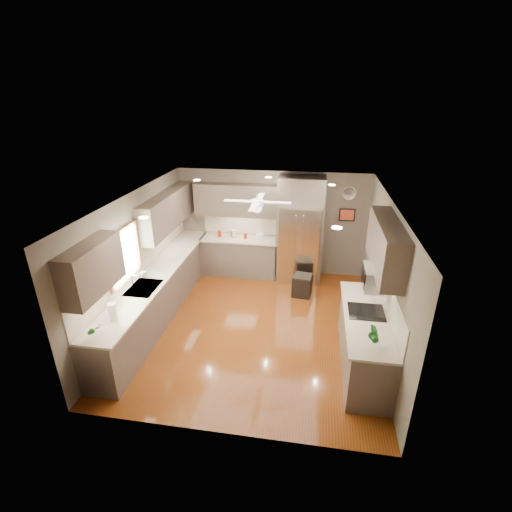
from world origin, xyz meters
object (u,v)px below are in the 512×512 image
(canister_a, at_px, (220,234))
(bowl, at_px, (260,237))
(refrigerator, at_px, (300,232))
(paper_towel, at_px, (113,312))
(canister_b, at_px, (230,234))
(microwave, at_px, (377,278))
(canister_d, at_px, (245,236))
(potted_plant_right, at_px, (373,334))
(potted_plant_left, at_px, (96,328))
(canister_c, at_px, (235,234))
(soap_bottle, at_px, (144,273))
(stool, at_px, (302,285))

(canister_a, distance_m, bowl, 0.98)
(refrigerator, bearing_deg, paper_towel, -125.33)
(canister_b, bearing_deg, microwave, -43.01)
(canister_d, xyz_separation_m, potted_plant_right, (2.48, -3.69, 0.09))
(canister_d, bearing_deg, canister_b, 171.73)
(potted_plant_left, xyz_separation_m, microwave, (3.96, 1.42, 0.40))
(microwave, relative_size, paper_towel, 1.74)
(canister_c, bearing_deg, potted_plant_left, -104.63)
(potted_plant_left, height_order, bowl, potted_plant_left)
(canister_d, xyz_separation_m, soap_bottle, (-1.50, -2.32, 0.03))
(bowl, height_order, stool, bowl)
(refrigerator, xyz_separation_m, stool, (0.14, -0.80, -0.95))
(refrigerator, bearing_deg, canister_a, 179.05)
(canister_c, bearing_deg, potted_plant_right, -53.48)
(bowl, xyz_separation_m, microwave, (2.27, -2.78, 0.51))
(potted_plant_left, height_order, refrigerator, refrigerator)
(soap_bottle, relative_size, refrigerator, 0.07)
(soap_bottle, bearing_deg, refrigerator, 39.44)
(canister_a, height_order, refrigerator, refrigerator)
(soap_bottle, height_order, potted_plant_right, potted_plant_right)
(canister_c, bearing_deg, bowl, 2.25)
(canister_b, relative_size, canister_c, 0.81)
(canister_d, height_order, refrigerator, refrigerator)
(canister_c, bearing_deg, canister_b, 163.54)
(soap_bottle, bearing_deg, canister_a, 69.46)
(canister_d, distance_m, microwave, 3.81)
(canister_b, distance_m, canister_d, 0.39)
(bowl, distance_m, paper_towel, 4.13)
(potted_plant_left, bearing_deg, canister_a, 80.10)
(canister_a, xyz_separation_m, refrigerator, (1.91, -0.03, 0.17))
(soap_bottle, height_order, stool, soap_bottle)
(potted_plant_left, bearing_deg, canister_c, 75.37)
(canister_d, height_order, microwave, microwave)
(stool, bearing_deg, microwave, -58.08)
(canister_c, xyz_separation_m, refrigerator, (1.55, -0.05, 0.16))
(canister_d, bearing_deg, potted_plant_left, -108.09)
(potted_plant_left, bearing_deg, potted_plant_right, 6.92)
(refrigerator, bearing_deg, stool, -80.12)
(refrigerator, distance_m, stool, 1.25)
(potted_plant_left, relative_size, potted_plant_right, 0.92)
(canister_c, height_order, paper_towel, paper_towel)
(soap_bottle, xyz_separation_m, stool, (2.92, 1.48, -0.79))
(canister_b, bearing_deg, potted_plant_left, -102.99)
(potted_plant_left, distance_m, potted_plant_right, 3.87)
(canister_b, distance_m, soap_bottle, 2.62)
(canister_d, distance_m, soap_bottle, 2.76)
(canister_b, bearing_deg, soap_bottle, -115.16)
(bowl, xyz_separation_m, stool, (1.08, -0.88, -0.73))
(canister_a, height_order, canister_c, canister_c)
(canister_d, height_order, soap_bottle, soap_bottle)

